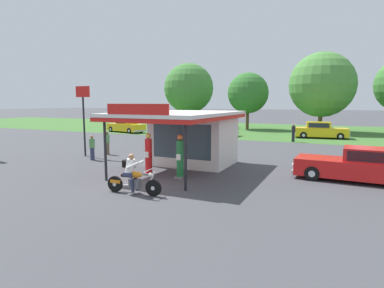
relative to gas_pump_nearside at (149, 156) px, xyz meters
The scene contains 18 objects.
ground_plane 2.43m from the gas_pump_nearside, 65.86° to the right, with size 300.00×300.00×0.00m, color #424247.
grass_verge_strip 27.99m from the gas_pump_nearside, 88.12° to the left, with size 120.00×24.00×0.01m, color #3D6B2D.
service_station_kiosk 3.24m from the gas_pump_nearside, 74.02° to the left, with size 4.91×7.58×3.47m.
gas_pump_nearside is the anchor object (origin of this frame).
gas_pump_offside 1.72m from the gas_pump_nearside, ahead, with size 0.44×0.44×2.06m.
motorcycle_with_rider 3.31m from the gas_pump_nearside, 68.22° to the right, with size 2.34×0.70×1.58m.
featured_classic_sedan 9.67m from the gas_pump_nearside, 16.87° to the left, with size 5.44×2.07×1.54m.
parked_car_second_row_spare 19.32m from the gas_pump_nearside, 101.63° to the left, with size 5.48×1.94×1.50m.
parked_car_back_row_right 21.98m from the gas_pump_nearside, 72.08° to the left, with size 5.23×2.48×1.60m.
parked_car_back_row_centre_right 23.08m from the gas_pump_nearside, 129.04° to the left, with size 5.34×2.99×1.55m.
bystander_leaning_by_kiosk 5.70m from the gas_pump_nearside, 159.55° to the left, with size 0.34×0.34×1.54m.
bystander_standing_back_lot 17.28m from the gas_pump_nearside, 74.22° to the left, with size 0.36×0.36×1.64m.
bystander_chatting_near_pumps 7.15m from the gas_pump_nearside, 145.38° to the left, with size 0.34×0.34×1.58m.
tree_oak_far_left 28.68m from the gas_pump_nearside, 95.49° to the left, with size 5.30×5.30×7.38m.
tree_oak_far_right 32.62m from the gas_pump_nearside, 111.88° to the left, with size 7.28×7.28×9.23m.
tree_oak_centre 28.82m from the gas_pump_nearside, 77.13° to the left, with size 7.56×7.56×9.35m.
roadside_pole_sign 7.69m from the gas_pump_nearside, 156.77° to the left, with size 1.10×0.12×4.56m.
spare_tire_stack 2.56m from the gas_pump_nearside, 151.17° to the left, with size 0.60×0.60×0.36m.
Camera 1 is at (7.41, -10.98, 3.53)m, focal length 29.81 mm.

